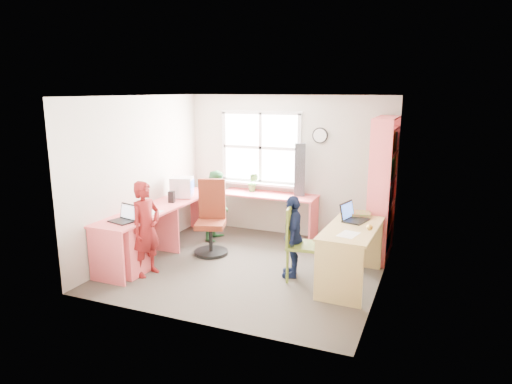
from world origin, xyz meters
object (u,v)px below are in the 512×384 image
Objects in this scene: laptop_left at (125,217)px; crt_monitor at (182,187)px; wooden_chair at (298,240)px; person_red at (146,229)px; right_desk at (351,243)px; potted_plant at (253,182)px; person_green at (218,205)px; person_navy at (293,236)px; l_desk at (159,232)px; swivel_chair at (211,222)px; bookshelf at (382,192)px; laptop_right at (352,216)px; cd_tower at (300,170)px.

crt_monitor is at bearing 104.41° from laptop_left.
person_red is at bearing -168.90° from wooden_chair.
right_desk is 4.14× the size of potted_plant.
person_red is at bearing 169.75° from person_green.
potted_plant is 0.29× the size of person_navy.
right_desk is at bearing 77.01° from person_navy.
person_red is (0.29, -1.41, -0.27)m from crt_monitor.
laptop_left is 0.33m from person_red.
l_desk is 7.80× the size of laptop_left.
person_navy is (1.85, 0.71, -0.09)m from person_red.
person_navy is (1.44, -0.40, 0.07)m from swivel_chair.
crt_monitor is at bearing -170.30° from bookshelf.
right_desk is 1.31m from bookshelf.
bookshelf is 0.97m from laptop_right.
laptop_right is (2.85, 1.12, 0.03)m from laptop_left.
laptop_left is 0.29× the size of person_red.
person_navy is at bearing 129.03° from laptop_right.
cd_tower is at bearing 49.05° from l_desk.
wooden_chair is 1.84m from cd_tower.
right_desk is 3.21× the size of crt_monitor.
bookshelf is 1.79× the size of person_green.
l_desk is at bearing 25.45° from person_red.
person_red is at bearing -145.55° from bookshelf.
swivel_chair reaches higher than laptop_right.
person_navy reaches higher than wooden_chair.
laptop_left is 1.15× the size of potted_plant.
crt_monitor is (-3.13, -0.53, -0.08)m from bookshelf.
person_green reaches higher than l_desk.
right_desk is 0.65× the size of bookshelf.
cd_tower is (-1.39, 0.34, 0.19)m from bookshelf.
laptop_right is 0.84m from person_navy.
wooden_chair reaches higher than l_desk.
crt_monitor is 1.47m from person_red.
bookshelf reaches higher than potted_plant.
crt_monitor is at bearing 137.47° from swivel_chair.
person_green is at bearing 159.53° from right_desk.
laptop_right is at bearing 25.73° from wooden_chair.
l_desk is at bearing -97.96° from person_navy.
cd_tower is at bearing 1.90° from potted_plant.
potted_plant reaches higher than laptop_left.
bookshelf is 3.17m from crt_monitor.
bookshelf is at bearing 48.83° from wooden_chair.
crt_monitor is at bearing 153.85° from wooden_chair.
bookshelf is at bearing 0.47° from swivel_chair.
l_desk is at bearing -147.28° from cd_tower.
swivel_chair is 2.69× the size of crt_monitor.
swivel_chair is at bearing 156.09° from wooden_chair.
wooden_chair is 2.05m from person_red.
l_desk is 2.26× the size of person_red.
wooden_chair is (-0.89, -1.31, -0.46)m from bookshelf.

